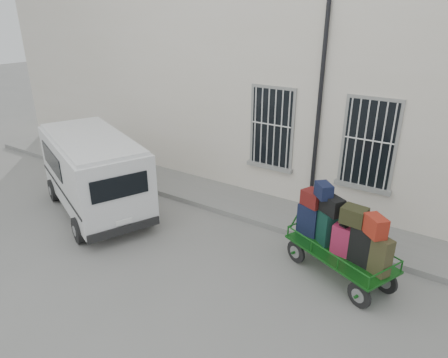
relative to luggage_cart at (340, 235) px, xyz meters
name	(u,v)px	position (x,y,z in m)	size (l,w,h in m)	color
ground	(226,248)	(-2.56, -0.42, -1.00)	(80.00, 80.00, 0.00)	slate
building	(320,89)	(-2.56, 5.08, 2.00)	(24.00, 5.15, 6.00)	beige
sidewalk	(268,210)	(-2.56, 1.78, -0.92)	(24.00, 1.70, 0.15)	gray
luggage_cart	(340,235)	(0.00, 0.00, 0.00)	(2.72, 1.91, 1.99)	black
van	(94,169)	(-6.72, -0.78, 0.27)	(4.74, 3.42, 2.22)	silver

